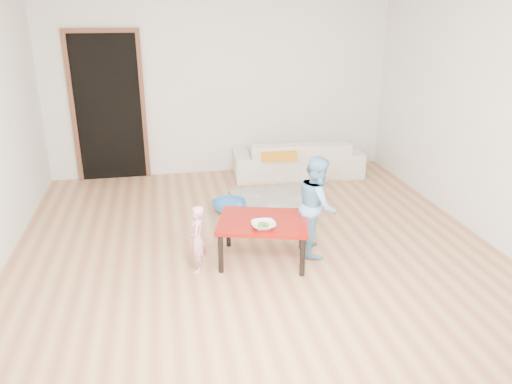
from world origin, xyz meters
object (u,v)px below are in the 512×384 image
object	(u,v)px
bowl	(263,225)
child_blue	(317,205)
red_table	(263,240)
sofa	(297,158)
basin	(229,206)
child_pink	(197,239)

from	to	relation	value
bowl	child_blue	bearing A→B (deg)	24.25
red_table	bowl	world-z (taller)	bowl
sofa	basin	bearing A→B (deg)	48.33
red_table	child_blue	size ratio (longest dim) A/B	0.85
sofa	bowl	size ratio (longest dim) A/B	8.19
bowl	basin	world-z (taller)	bowl
bowl	basin	size ratio (longest dim) A/B	0.54
red_table	child_pink	distance (m)	0.68
child_pink	basin	distance (m)	1.50
red_table	basin	size ratio (longest dim) A/B	2.05
child_blue	bowl	bearing A→B (deg)	124.85
bowl	child_pink	bearing A→B (deg)	171.34
basin	red_table	bearing A→B (deg)	-83.03
red_table	bowl	distance (m)	0.31
sofa	basin	xyz separation A→B (m)	(-1.19, -1.17, -0.21)
bowl	sofa	bearing A→B (deg)	68.02
child_pink	basin	xyz separation A→B (m)	(0.50, 1.39, -0.27)
bowl	child_blue	distance (m)	0.67
sofa	child_blue	xyz separation A→B (m)	(-0.46, -2.38, 0.24)
red_table	bowl	bearing A→B (deg)	-101.62
red_table	child_blue	bearing A→B (deg)	9.34
bowl	child_pink	distance (m)	0.64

